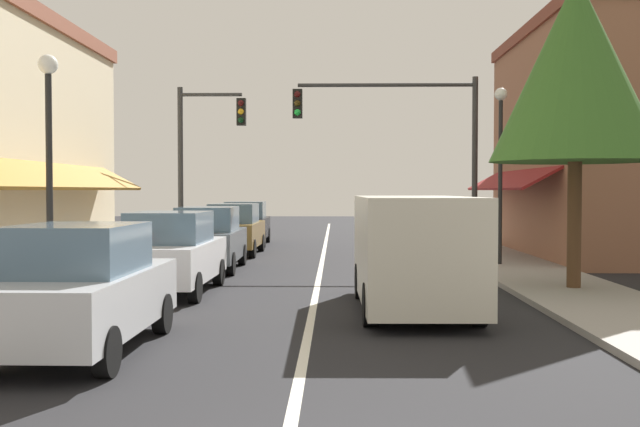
{
  "coord_description": "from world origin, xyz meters",
  "views": [
    {
      "loc": [
        0.43,
        -4.86,
        2.23
      ],
      "look_at": [
        -0.01,
        15.71,
        1.58
      ],
      "focal_mm": 41.32,
      "sensor_mm": 36.0,
      "label": 1
    }
  ],
  "objects_px": {
    "parked_car_far_left": "(234,229)",
    "traffic_signal_left_corner": "(201,147)",
    "van_in_lane": "(413,249)",
    "parked_car_distant_left": "(246,223)",
    "tree_right_near": "(576,69)",
    "street_lamp_right_mid": "(500,148)",
    "street_lamp_left_near": "(49,138)",
    "traffic_signal_mast_arm": "(411,134)",
    "parked_car_third_left": "(208,239)",
    "parked_car_nearest_left": "(80,289)",
    "parked_car_second_left": "(171,253)"
  },
  "relations": [
    {
      "from": "parked_car_far_left",
      "to": "van_in_lane",
      "type": "relative_size",
      "value": 0.79
    },
    {
      "from": "parked_car_second_left",
      "to": "van_in_lane",
      "type": "height_order",
      "value": "van_in_lane"
    },
    {
      "from": "parked_car_far_left",
      "to": "traffic_signal_mast_arm",
      "type": "bearing_deg",
      "value": -20.13
    },
    {
      "from": "traffic_signal_left_corner",
      "to": "parked_car_distant_left",
      "type": "bearing_deg",
      "value": 80.9
    },
    {
      "from": "parked_car_third_left",
      "to": "tree_right_near",
      "type": "relative_size",
      "value": 0.6
    },
    {
      "from": "parked_car_nearest_left",
      "to": "parked_car_distant_left",
      "type": "bearing_deg",
      "value": 91.0
    },
    {
      "from": "parked_car_third_left",
      "to": "street_lamp_left_near",
      "type": "relative_size",
      "value": 0.87
    },
    {
      "from": "tree_right_near",
      "to": "parked_car_far_left",
      "type": "bearing_deg",
      "value": 132.99
    },
    {
      "from": "parked_car_third_left",
      "to": "tree_right_near",
      "type": "xyz_separation_m",
      "value": [
        8.74,
        -4.36,
        3.97
      ]
    },
    {
      "from": "tree_right_near",
      "to": "street_lamp_right_mid",
      "type": "bearing_deg",
      "value": 95.3
    },
    {
      "from": "traffic_signal_left_corner",
      "to": "tree_right_near",
      "type": "distance_m",
      "value": 12.98
    },
    {
      "from": "tree_right_near",
      "to": "parked_car_nearest_left",
      "type": "bearing_deg",
      "value": -144.99
    },
    {
      "from": "van_in_lane",
      "to": "traffic_signal_left_corner",
      "type": "relative_size",
      "value": 0.92
    },
    {
      "from": "parked_car_distant_left",
      "to": "traffic_signal_left_corner",
      "type": "xyz_separation_m",
      "value": [
        -0.85,
        -5.29,
        2.81
      ]
    },
    {
      "from": "parked_car_third_left",
      "to": "traffic_signal_mast_arm",
      "type": "height_order",
      "value": "traffic_signal_mast_arm"
    },
    {
      "from": "parked_car_nearest_left",
      "to": "parked_car_far_left",
      "type": "height_order",
      "value": "same"
    },
    {
      "from": "parked_car_nearest_left",
      "to": "street_lamp_right_mid",
      "type": "distance_m",
      "value": 14.11
    },
    {
      "from": "parked_car_nearest_left",
      "to": "street_lamp_right_mid",
      "type": "height_order",
      "value": "street_lamp_right_mid"
    },
    {
      "from": "parked_car_distant_left",
      "to": "tree_right_near",
      "type": "bearing_deg",
      "value": -58.83
    },
    {
      "from": "parked_car_nearest_left",
      "to": "van_in_lane",
      "type": "height_order",
      "value": "van_in_lane"
    },
    {
      "from": "traffic_signal_left_corner",
      "to": "street_lamp_left_near",
      "type": "xyz_separation_m",
      "value": [
        -0.77,
        -11.15,
        -0.5
      ]
    },
    {
      "from": "street_lamp_left_near",
      "to": "street_lamp_right_mid",
      "type": "distance_m",
      "value": 12.61
    },
    {
      "from": "parked_car_far_left",
      "to": "van_in_lane",
      "type": "height_order",
      "value": "van_in_lane"
    },
    {
      "from": "parked_car_nearest_left",
      "to": "street_lamp_left_near",
      "type": "relative_size",
      "value": 0.87
    },
    {
      "from": "traffic_signal_left_corner",
      "to": "street_lamp_right_mid",
      "type": "distance_m",
      "value": 9.85
    },
    {
      "from": "parked_car_second_left",
      "to": "parked_car_distant_left",
      "type": "relative_size",
      "value": 1.0
    },
    {
      "from": "traffic_signal_mast_arm",
      "to": "traffic_signal_left_corner",
      "type": "distance_m",
      "value": 7.03
    },
    {
      "from": "parked_car_distant_left",
      "to": "traffic_signal_mast_arm",
      "type": "relative_size",
      "value": 0.71
    },
    {
      "from": "parked_car_nearest_left",
      "to": "street_lamp_left_near",
      "type": "distance_m",
      "value": 4.55
    },
    {
      "from": "parked_car_second_left",
      "to": "parked_car_far_left",
      "type": "bearing_deg",
      "value": 90.66
    },
    {
      "from": "parked_car_nearest_left",
      "to": "parked_car_far_left",
      "type": "bearing_deg",
      "value": 90.59
    },
    {
      "from": "parked_car_nearest_left",
      "to": "traffic_signal_left_corner",
      "type": "bearing_deg",
      "value": 94.47
    },
    {
      "from": "parked_car_far_left",
      "to": "traffic_signal_left_corner",
      "type": "bearing_deg",
      "value": -141.62
    },
    {
      "from": "tree_right_near",
      "to": "street_lamp_left_near",
      "type": "bearing_deg",
      "value": -166.1
    },
    {
      "from": "parked_car_far_left",
      "to": "street_lamp_left_near",
      "type": "xyz_separation_m",
      "value": [
        -1.76,
        -11.93,
        2.31
      ]
    },
    {
      "from": "parked_car_distant_left",
      "to": "traffic_signal_left_corner",
      "type": "height_order",
      "value": "traffic_signal_left_corner"
    },
    {
      "from": "parked_car_second_left",
      "to": "tree_right_near",
      "type": "xyz_separation_m",
      "value": [
        8.74,
        0.28,
        3.97
      ]
    },
    {
      "from": "van_in_lane",
      "to": "street_lamp_right_mid",
      "type": "bearing_deg",
      "value": 65.65
    },
    {
      "from": "tree_right_near",
      "to": "parked_car_second_left",
      "type": "bearing_deg",
      "value": -178.18
    },
    {
      "from": "van_in_lane",
      "to": "street_lamp_right_mid",
      "type": "distance_m",
      "value": 8.54
    },
    {
      "from": "parked_car_far_left",
      "to": "street_lamp_left_near",
      "type": "distance_m",
      "value": 12.27
    },
    {
      "from": "parked_car_distant_left",
      "to": "traffic_signal_mast_arm",
      "type": "height_order",
      "value": "traffic_signal_mast_arm"
    },
    {
      "from": "traffic_signal_left_corner",
      "to": "parked_car_nearest_left",
      "type": "bearing_deg",
      "value": -86.07
    },
    {
      "from": "parked_car_distant_left",
      "to": "van_in_lane",
      "type": "bearing_deg",
      "value": -74.05
    },
    {
      "from": "parked_car_third_left",
      "to": "parked_car_far_left",
      "type": "relative_size",
      "value": 1.0
    },
    {
      "from": "van_in_lane",
      "to": "tree_right_near",
      "type": "height_order",
      "value": "tree_right_near"
    },
    {
      "from": "parked_car_third_left",
      "to": "traffic_signal_mast_arm",
      "type": "relative_size",
      "value": 0.71
    },
    {
      "from": "van_in_lane",
      "to": "street_lamp_left_near",
      "type": "xyz_separation_m",
      "value": [
        -6.71,
        -0.14,
        2.04
      ]
    },
    {
      "from": "street_lamp_left_near",
      "to": "tree_right_near",
      "type": "xyz_separation_m",
      "value": [
        10.47,
        2.59,
        1.66
      ]
    },
    {
      "from": "traffic_signal_mast_arm",
      "to": "traffic_signal_left_corner",
      "type": "xyz_separation_m",
      "value": [
        -6.87,
        1.42,
        -0.31
      ]
    }
  ]
}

